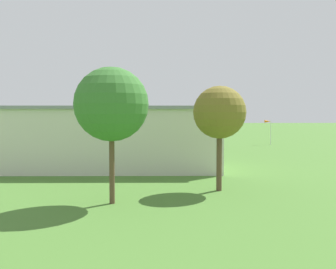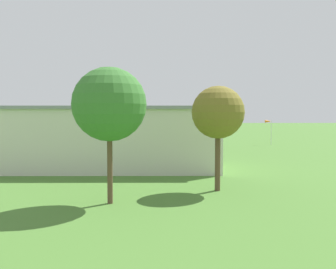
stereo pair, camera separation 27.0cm
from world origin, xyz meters
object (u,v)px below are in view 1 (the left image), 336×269
object	(u,v)px
biplane	(194,126)
hangar	(111,137)
person_near_hangar_door	(50,150)
tree_at_field_edge	(111,105)
car_white	(21,153)
person_watching_takeoff	(86,150)
tree_near_perimeter_road	(219,113)
windsock	(268,123)

from	to	relation	value
biplane	hangar	bearing A→B (deg)	63.90
person_near_hangar_door	tree_at_field_edge	distance (m)	35.51
hangar	car_white	world-z (taller)	hangar
hangar	person_watching_takeoff	distance (m)	16.03
car_white	person_near_hangar_door	size ratio (longest dim) A/B	2.60
biplane	person_watching_takeoff	bearing A→B (deg)	29.29
car_white	person_near_hangar_door	xyz separation A→B (m)	(-3.35, -3.17, 0.02)
person_near_hangar_door	tree_at_field_edge	xyz separation A→B (m)	(-14.34, 31.83, 6.46)
biplane	car_white	distance (m)	30.94
person_watching_takeoff	tree_near_perimeter_road	distance (m)	33.48
car_white	windsock	xyz separation A→B (m)	(-44.08, -24.04, 3.89)
hangar	biplane	distance (m)	27.59
hangar	biplane	xyz separation A→B (m)	(-12.14, -24.77, 0.58)
hangar	tree_near_perimeter_road	distance (m)	17.78
biplane	car_white	size ratio (longest dim) A/B	1.75
person_near_hangar_door	person_watching_takeoff	world-z (taller)	person_near_hangar_door
tree_at_field_edge	tree_near_perimeter_road	bearing A→B (deg)	-152.13
person_near_hangar_door	tree_near_perimeter_road	xyz separation A→B (m)	(-22.93, 27.29, 5.87)
person_near_hangar_door	tree_at_field_edge	size ratio (longest dim) A/B	0.17
windsock	tree_near_perimeter_road	bearing A→B (deg)	69.72
biplane	windsock	xyz separation A→B (m)	(-16.81, -9.86, 0.37)
tree_at_field_edge	windsock	distance (m)	59.00
tree_near_perimeter_road	biplane	bearing A→B (deg)	-91.48
car_white	biplane	bearing A→B (deg)	-152.52
car_white	windsock	size ratio (longest dim) A/B	0.82
biplane	car_white	bearing A→B (deg)	27.48
tree_at_field_edge	biplane	bearing A→B (deg)	-102.60
tree_near_perimeter_road	person_near_hangar_door	bearing A→B (deg)	-49.96
biplane	person_watching_takeoff	distance (m)	21.30
car_white	tree_near_perimeter_road	xyz separation A→B (m)	(-26.28, 24.12, 5.89)
person_watching_takeoff	tree_near_perimeter_road	size ratio (longest dim) A/B	0.18
tree_near_perimeter_road	tree_at_field_edge	bearing A→B (deg)	27.87
hangar	biplane	size ratio (longest dim) A/B	3.44
person_near_hangar_door	tree_near_perimeter_road	bearing A→B (deg)	130.04
person_near_hangar_door	person_watching_takeoff	distance (m)	5.65
hangar	windsock	bearing A→B (deg)	-129.89
biplane	tree_at_field_edge	xyz separation A→B (m)	(9.58, 42.85, 2.96)
tree_at_field_edge	person_watching_takeoff	bearing A→B (deg)	-74.98
person_near_hangar_door	person_watching_takeoff	xyz separation A→B (m)	(-5.60, -0.74, -0.03)
person_watching_takeoff	tree_at_field_edge	xyz separation A→B (m)	(-8.74, 32.57, 6.49)
tree_near_perimeter_road	tree_at_field_edge	size ratio (longest dim) A/B	0.90
biplane	person_near_hangar_door	distance (m)	26.57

